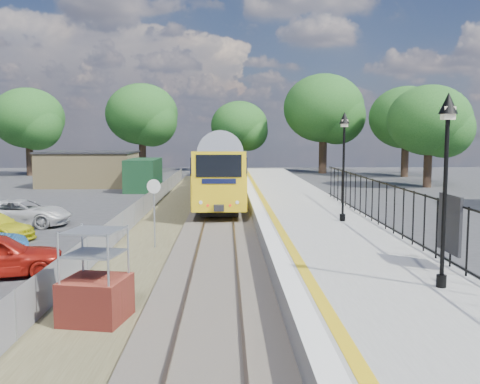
{
  "coord_description": "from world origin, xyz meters",
  "views": [
    {
      "loc": [
        0.38,
        -16.32,
        4.5
      ],
      "look_at": [
        0.98,
        7.42,
        2.0
      ],
      "focal_mm": 40.0,
      "sensor_mm": 36.0,
      "label": 1
    }
  ],
  "objects_px": {
    "car_white": "(21,213)",
    "brick_plinth": "(95,278)",
    "victorian_lamp_north": "(344,141)",
    "victorian_lamp_south": "(447,144)",
    "speed_sign": "(154,202)",
    "train": "(222,161)"
  },
  "relations": [
    {
      "from": "victorian_lamp_south",
      "to": "speed_sign",
      "type": "relative_size",
      "value": 1.65
    },
    {
      "from": "victorian_lamp_south",
      "to": "speed_sign",
      "type": "distance_m",
      "value": 12.11
    },
    {
      "from": "victorian_lamp_north",
      "to": "car_white",
      "type": "relative_size",
      "value": 0.96
    },
    {
      "from": "victorian_lamp_north",
      "to": "train",
      "type": "xyz_separation_m",
      "value": [
        -5.3,
        24.28,
        -1.96
      ]
    },
    {
      "from": "brick_plinth",
      "to": "victorian_lamp_north",
      "type": "bearing_deg",
      "value": 50.3
    },
    {
      "from": "victorian_lamp_south",
      "to": "brick_plinth",
      "type": "bearing_deg",
      "value": 178.11
    },
    {
      "from": "victorian_lamp_south",
      "to": "speed_sign",
      "type": "xyz_separation_m",
      "value": [
        -8.0,
        8.76,
        -2.4
      ]
    },
    {
      "from": "victorian_lamp_north",
      "to": "car_white",
      "type": "bearing_deg",
      "value": 164.1
    },
    {
      "from": "victorian_lamp_south",
      "to": "speed_sign",
      "type": "height_order",
      "value": "victorian_lamp_south"
    },
    {
      "from": "victorian_lamp_north",
      "to": "brick_plinth",
      "type": "height_order",
      "value": "victorian_lamp_north"
    },
    {
      "from": "victorian_lamp_south",
      "to": "victorian_lamp_north",
      "type": "xyz_separation_m",
      "value": [
        -0.2,
        10.0,
        0.0
      ]
    },
    {
      "from": "victorian_lamp_south",
      "to": "car_white",
      "type": "height_order",
      "value": "victorian_lamp_south"
    },
    {
      "from": "speed_sign",
      "to": "victorian_lamp_north",
      "type": "bearing_deg",
      "value": 20.38
    },
    {
      "from": "car_white",
      "to": "brick_plinth",
      "type": "bearing_deg",
      "value": -152.32
    },
    {
      "from": "brick_plinth",
      "to": "car_white",
      "type": "height_order",
      "value": "brick_plinth"
    },
    {
      "from": "victorian_lamp_south",
      "to": "victorian_lamp_north",
      "type": "distance_m",
      "value": 10.0
    },
    {
      "from": "victorian_lamp_south",
      "to": "brick_plinth",
      "type": "xyz_separation_m",
      "value": [
        -8.28,
        0.27,
        -3.19
      ]
    },
    {
      "from": "victorian_lamp_south",
      "to": "train",
      "type": "bearing_deg",
      "value": 99.12
    },
    {
      "from": "car_white",
      "to": "speed_sign",
      "type": "bearing_deg",
      "value": -126.12
    },
    {
      "from": "train",
      "to": "speed_sign",
      "type": "relative_size",
      "value": 14.61
    },
    {
      "from": "victorian_lamp_south",
      "to": "speed_sign",
      "type": "bearing_deg",
      "value": 132.39
    },
    {
      "from": "victorian_lamp_south",
      "to": "car_white",
      "type": "bearing_deg",
      "value": 137.04
    }
  ]
}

